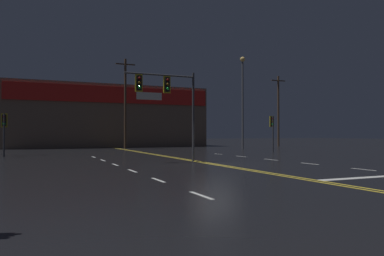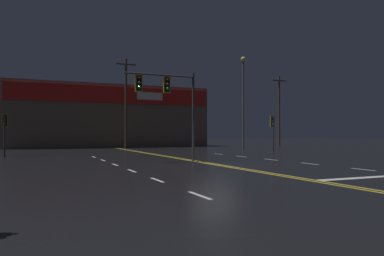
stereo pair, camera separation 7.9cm
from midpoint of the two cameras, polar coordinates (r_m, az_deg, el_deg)
ground_plane at (r=20.29m, az=3.27°, el=-5.53°), size 200.00×200.00×0.00m
road_markings at (r=19.47m, az=7.71°, el=-5.71°), size 14.76×60.00×0.01m
traffic_signal_median at (r=21.85m, az=-4.09°, el=5.39°), size 4.27×0.36×5.30m
traffic_signal_corner_northwest at (r=29.66m, az=-26.78°, el=0.40°), size 0.42×0.36×3.09m
traffic_signal_corner_northeast at (r=34.84m, az=12.06°, el=0.36°), size 0.42×0.36×3.27m
streetlight_median_approach at (r=41.95m, az=7.67°, el=5.68°), size 0.56×0.56×10.20m
building_backdrop at (r=49.78m, az=-13.00°, el=1.60°), size 24.12×10.23×7.57m
utility_pole_row at (r=42.25m, az=-10.57°, el=3.69°), size 44.10×0.26×10.00m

